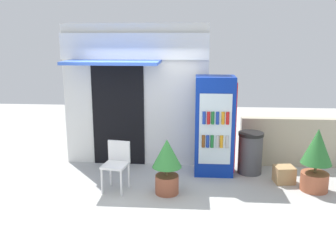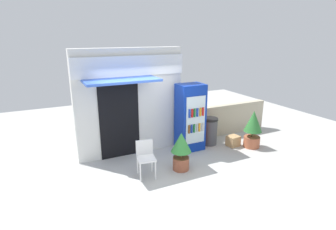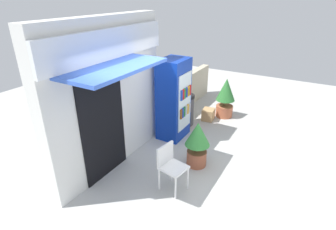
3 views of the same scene
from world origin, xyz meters
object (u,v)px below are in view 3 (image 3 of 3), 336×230
potted_plant_near_shop (197,141)px  cardboard_box (208,114)px  potted_plant_curbside (226,96)px  plastic_chair (170,164)px  trash_bin (185,110)px  drink_cooler (174,99)px

potted_plant_near_shop → cardboard_box: (2.18, 0.63, -0.41)m
potted_plant_curbside → cardboard_box: potted_plant_curbside is taller
plastic_chair → trash_bin: (2.51, 0.97, -0.10)m
plastic_chair → drink_cooler: bearing=27.1°
drink_cooler → cardboard_box: bearing=-17.2°
drink_cooler → potted_plant_near_shop: bearing=-130.2°
plastic_chair → potted_plant_curbside: potted_plant_curbside is taller
potted_plant_near_shop → trash_bin: (1.60, 1.09, -0.14)m
drink_cooler → cardboard_box: size_ratio=5.52×
potted_plant_near_shop → trash_bin: bearing=34.2°
plastic_chair → potted_plant_near_shop: 0.92m
cardboard_box → trash_bin: bearing=141.5°
drink_cooler → cardboard_box: 1.60m
potted_plant_near_shop → trash_bin: size_ratio=1.17×
plastic_chair → cardboard_box: 3.15m
plastic_chair → trash_bin: bearing=21.1°
drink_cooler → trash_bin: (0.73, 0.06, -0.56)m
plastic_chair → potted_plant_near_shop: size_ratio=0.88×
trash_bin → cardboard_box: size_ratio=2.37×
cardboard_box → drink_cooler: bearing=162.8°
plastic_chair → potted_plant_near_shop: (0.91, -0.12, 0.04)m
drink_cooler → potted_plant_curbside: 1.93m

